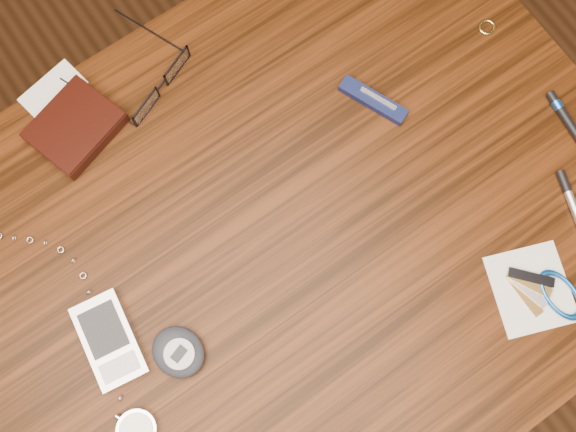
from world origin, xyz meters
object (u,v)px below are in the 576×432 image
desk (256,272)px  wallet_and_card (75,126)px  notepad_keys (546,292)px  pocket_watch (133,421)px  pda_phone (109,340)px  eyeglasses (157,84)px  silver_pen (576,212)px  pedometer (178,352)px  pocket_knife (373,100)px

desk → wallet_and_card: size_ratio=6.47×
notepad_keys → wallet_and_card: bearing=125.4°
pocket_watch → pda_phone: (0.03, 0.09, 0.00)m
eyeglasses → desk: bearing=-96.0°
desk → pda_phone: pda_phone is taller
eyeglasses → silver_pen: 0.56m
pocket_watch → pedometer: (0.09, 0.04, 0.01)m
pocket_watch → wallet_and_card: bearing=69.7°
pocket_knife → silver_pen: (0.12, -0.26, -0.00)m
pocket_watch → pocket_knife: bearing=19.2°
eyeglasses → pedometer: (-0.16, -0.30, -0.00)m
pocket_watch → eyeglasses: bearing=53.9°
desk → pedometer: size_ratio=12.52×
desk → notepad_keys: 0.38m
pda_phone → pedometer: bearing=-44.3°
desk → pocket_knife: pocket_knife is taller
desk → notepad_keys: bearing=-41.1°
wallet_and_card → silver_pen: bearing=-44.8°
notepad_keys → silver_pen: silver_pen is taller
eyeglasses → pda_phone: size_ratio=1.41×
wallet_and_card → pda_phone: 0.28m
desk → eyeglasses: 0.29m
eyeglasses → pocket_watch: eyeglasses is taller
pda_phone → pocket_knife: size_ratio=1.22×
eyeglasses → silver_pen: size_ratio=1.28×
desk → silver_pen: bearing=-26.3°
desk → silver_pen: (0.37, -0.18, 0.11)m
pedometer → pocket_knife: pedometer is taller
pocket_watch → pedometer: size_ratio=4.04×
notepad_keys → eyeglasses: bearing=116.1°
desk → silver_pen: silver_pen is taller
wallet_and_card → pocket_watch: wallet_and_card is taller
pocket_watch → notepad_keys: size_ratio=2.51×
eyeglasses → pocket_watch: 0.42m
wallet_and_card → pocket_knife: (0.34, -0.19, -0.01)m
notepad_keys → pocket_knife: (-0.02, 0.32, 0.00)m
pedometer → pocket_knife: (0.38, 0.13, -0.01)m
eyeglasses → notepad_keys: eyeglasses is taller
notepad_keys → silver_pen: size_ratio=1.01×
desk → pda_phone: (-0.19, 0.02, 0.11)m
notepad_keys → silver_pen: (0.09, 0.06, 0.00)m
desk → pda_phone: bearing=175.4°
notepad_keys → pocket_knife: bearing=94.4°
pocket_knife → silver_pen: bearing=-65.8°
pda_phone → pocket_knife: (0.44, 0.07, -0.00)m
desk → notepad_keys: notepad_keys is taller
wallet_and_card → pedometer: pedometer is taller
pda_phone → silver_pen: 0.59m
desk → wallet_and_card: 0.31m
wallet_and_card → notepad_keys: bearing=-54.6°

